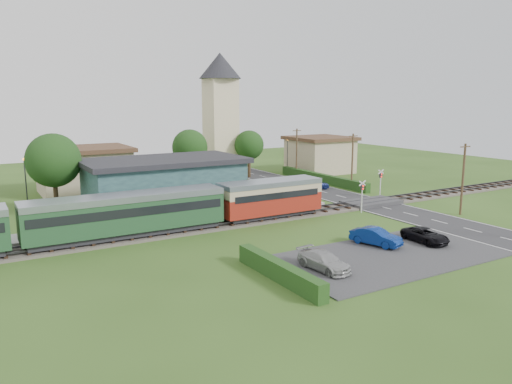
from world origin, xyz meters
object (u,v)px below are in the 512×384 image
church_tower (220,106)px  car_park_blue (376,237)px  equipment_hut (99,213)px  crossing_signal_far (381,179)px  car_park_dark (425,235)px  train (86,218)px  car_park_silver (324,261)px  pedestrian_far (120,215)px  car_on_road (315,184)px  station_building (164,184)px  house_east (320,154)px  crossing_signal_near (362,192)px  pedestrian_near (236,204)px  house_west (84,170)px

church_tower → car_park_blue: bearing=-98.3°
equipment_hut → crossing_signal_far: 31.61m
equipment_hut → car_park_dark: (21.43, -16.20, -1.11)m
train → car_park_silver: 18.64m
equipment_hut → pedestrian_far: size_ratio=1.36×
church_tower → car_on_road: bearing=-72.1°
car_park_blue → car_park_silver: (-7.01, -2.47, -0.06)m
station_building → house_east: bearing=23.4°
train → car_on_road: 31.50m
station_building → crossing_signal_near: bearing=-34.8°
crossing_signal_far → pedestrian_near: (-18.69, 0.33, -0.90)m
crossing_signal_far → house_west: bearing=144.2°
car_on_road → pedestrian_far: 27.25m
church_tower → equipment_hut: bearing=-135.3°
car_on_road → pedestrian_far: size_ratio=1.99×
equipment_hut → station_building: size_ratio=0.16×
crossing_signal_near → equipment_hut: bearing=167.1°
car_on_road → car_park_blue: car_park_blue is taller
station_building → car_on_road: bearing=3.4°
equipment_hut → train: size_ratio=0.06×
equipment_hut → church_tower: church_tower is taller
station_building → train: bearing=-137.1°
station_building → crossing_signal_far: bearing=-15.6°
house_east → crossing_signal_near: (-13.60, -24.41, -0.66)m
car_on_road → pedestrian_far: pedestrian_far is taller
train → crossing_signal_far: size_ratio=13.18×
house_east → crossing_signal_near: bearing=-119.1°
church_tower → car_park_dark: 40.19m
car_on_road → train: bearing=116.3°
car_on_road → car_park_silver: size_ratio=0.90×
station_building → car_park_blue: station_building is taller
car_park_blue → train: bearing=130.6°
house_west → car_park_silver: (7.50, -37.04, -2.11)m
equipment_hut → car_park_silver: (10.50, -17.24, -1.07)m
train → equipment_hut: bearing=62.4°
house_west → equipment_hut: bearing=-98.6°
car_on_road → station_building: bearing=100.8°
train → car_park_dark: size_ratio=10.78×
station_building → car_on_road: size_ratio=4.30×
crossing_signal_far → car_park_blue: bearing=-135.3°
train → car_park_silver: size_ratio=10.43×
house_east → pedestrian_far: size_ratio=4.70×
train → car_park_dark: bearing=-29.4°
house_west → car_park_blue: 37.55m
car_park_blue → pedestrian_near: pedestrian_near is taller
train → car_park_blue: train is taller
car_park_silver → pedestrian_far: (-8.71, 17.19, 0.70)m
house_west → house_east: 35.01m
house_west → car_park_dark: size_ratio=2.69×
car_park_blue → pedestrian_far: bearing=118.6°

